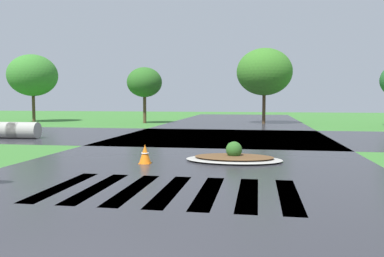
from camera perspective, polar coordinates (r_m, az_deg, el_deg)
asphalt_roadway at (r=13.98m, az=1.27°, el=-4.45°), size 11.75×80.00×0.01m
asphalt_cross_road at (r=22.09m, az=4.37°, el=-1.22°), size 90.00×10.58×0.01m
crosswalk_stripes at (r=9.27m, az=-3.19°, el=-9.01°), size 5.85×3.28×0.01m
median_island at (r=13.58m, az=6.12°, el=-4.20°), size 3.32×2.00×0.68m
drainage_pipe_stack at (r=23.50m, az=-25.41°, el=-0.21°), size 3.65×1.03×0.89m
traffic_cone at (r=13.05m, az=-6.86°, el=-3.76°), size 0.41×0.41×0.64m
background_treeline at (r=33.77m, az=3.41°, el=7.72°), size 45.96×5.95×6.46m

